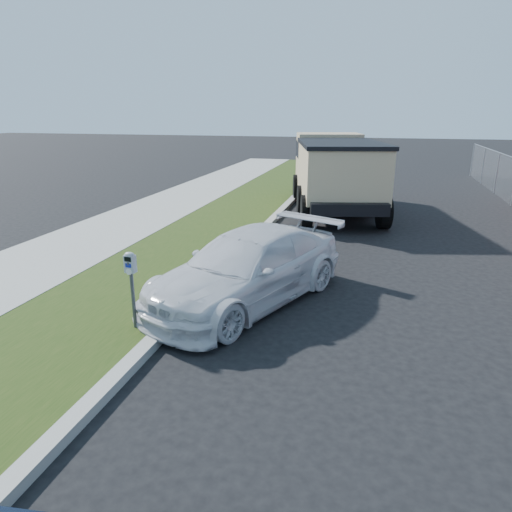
# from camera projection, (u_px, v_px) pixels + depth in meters

# --- Properties ---
(ground) EXTENTS (120.00, 120.00, 0.00)m
(ground) POSITION_uv_depth(u_px,v_px,m) (322.00, 337.00, 7.64)
(ground) COLOR black
(ground) RESTS_ON ground
(streetside) EXTENTS (6.12, 50.00, 0.15)m
(streetside) POSITION_uv_depth(u_px,v_px,m) (97.00, 267.00, 10.80)
(streetside) COLOR gray
(streetside) RESTS_ON ground
(parking_meter) EXTENTS (0.19, 0.14, 1.33)m
(parking_meter) POSITION_uv_depth(u_px,v_px,m) (131.00, 274.00, 7.41)
(parking_meter) COLOR #3F4247
(parking_meter) RESTS_ON ground
(white_wagon) EXTENTS (3.70, 5.14, 1.38)m
(white_wagon) POSITION_uv_depth(u_px,v_px,m) (250.00, 267.00, 8.94)
(white_wagon) COLOR silver
(white_wagon) RESTS_ON ground
(dump_truck) EXTENTS (4.10, 7.36, 2.73)m
(dump_truck) POSITION_uv_depth(u_px,v_px,m) (335.00, 169.00, 16.89)
(dump_truck) COLOR black
(dump_truck) RESTS_ON ground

